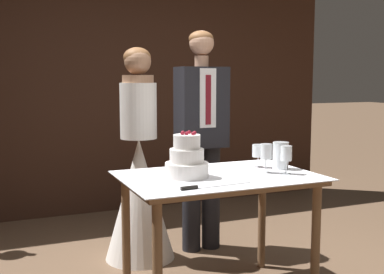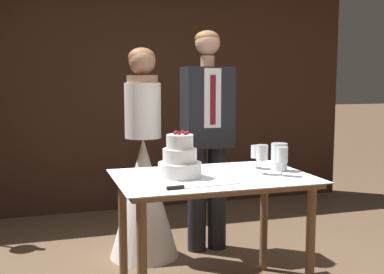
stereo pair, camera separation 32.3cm
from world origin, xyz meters
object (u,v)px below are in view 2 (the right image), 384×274
at_px(tiered_cake, 180,160).
at_px(wine_glass_near, 257,153).
at_px(bride, 144,182).
at_px(cake_knife, 190,187).
at_px(wine_glass_far, 282,156).
at_px(wine_glass_middle, 262,154).
at_px(groom, 207,131).
at_px(cake_table, 212,192).
at_px(hurricane_candle, 279,158).

height_order(tiered_cake, wine_glass_near, tiered_cake).
relative_size(wine_glass_near, bride, 0.10).
height_order(tiered_cake, cake_knife, tiered_cake).
bearing_deg(tiered_cake, wine_glass_far, -14.14).
bearing_deg(wine_glass_middle, groom, 93.36).
relative_size(bride, groom, 0.92).
distance_m(wine_glass_middle, wine_glass_far, 0.13).
bearing_deg(wine_glass_near, cake_table, -159.43).
bearing_deg(groom, bride, 179.94).
distance_m(cake_knife, groom, 1.26).
bearing_deg(tiered_cake, cake_table, -7.16).
height_order(wine_glass_near, hurricane_candle, hurricane_candle).
bearing_deg(cake_knife, bride, 87.17).
height_order(wine_glass_middle, bride, bride).
relative_size(wine_glass_near, wine_glass_middle, 0.84).
xyz_separation_m(cake_table, cake_knife, (-0.23, -0.29, 0.11)).
height_order(cake_table, tiered_cake, tiered_cake).
xyz_separation_m(cake_table, wine_glass_far, (0.41, -0.13, 0.23)).
relative_size(wine_glass_middle, hurricane_candle, 1.04).
xyz_separation_m(wine_glass_middle, hurricane_candle, (0.16, 0.08, -0.04)).
xyz_separation_m(wine_glass_far, hurricane_candle, (0.06, 0.16, -0.04)).
relative_size(cake_table, groom, 0.68).
xyz_separation_m(cake_table, tiered_cake, (-0.20, 0.03, 0.21)).
xyz_separation_m(wine_glass_near, wine_glass_far, (0.05, -0.27, 0.02)).
relative_size(wine_glass_middle, wine_glass_far, 1.04).
distance_m(cake_table, hurricane_candle, 0.51).
relative_size(wine_glass_middle, groom, 0.11).
relative_size(wine_glass_far, hurricane_candle, 1.00).
distance_m(cake_knife, bride, 1.16).
relative_size(cake_table, bride, 0.74).
relative_size(wine_glass_far, groom, 0.10).
xyz_separation_m(wine_glass_near, hurricane_candle, (0.11, -0.11, -0.02)).
xyz_separation_m(tiered_cake, bride, (-0.06, 0.83, -0.30)).
xyz_separation_m(cake_knife, wine_glass_middle, (0.55, 0.24, 0.12)).
distance_m(hurricane_candle, groom, 0.86).
bearing_deg(cake_knife, cake_table, 46.67).
xyz_separation_m(wine_glass_middle, groom, (-0.05, 0.90, 0.05)).
relative_size(wine_glass_middle, bride, 0.11).
distance_m(tiered_cake, wine_glass_middle, 0.53).
bearing_deg(cake_knife, wine_glass_near, 31.06).
xyz_separation_m(wine_glass_far, groom, (-0.15, 0.98, 0.06)).
height_order(hurricane_candle, bride, bride).
bearing_deg(cake_table, bride, 107.10).
height_order(bride, groom, groom).
bearing_deg(cake_table, cake_knife, -129.06).
xyz_separation_m(tiered_cake, wine_glass_far, (0.62, -0.16, 0.02)).
bearing_deg(wine_glass_far, bride, 124.50).
bearing_deg(cake_table, hurricane_candle, 3.59).
height_order(cake_knife, groom, groom).
bearing_deg(wine_glass_middle, bride, 122.66).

